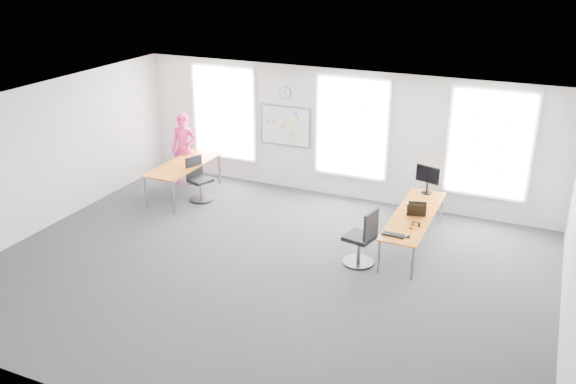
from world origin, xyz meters
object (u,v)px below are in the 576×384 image
at_px(person, 184,149).
at_px(headphones, 416,224).
at_px(desk_left, 184,166).
at_px(keyboard, 393,235).
at_px(monitor, 428,177).
at_px(desk_right, 414,216).
at_px(chair_right, 362,241).
at_px(chair_left, 199,181).

xyz_separation_m(person, headphones, (6.11, -1.61, -0.17)).
distance_m(desk_left, keyboard, 5.63).
xyz_separation_m(desk_left, monitor, (5.54, 0.76, 0.32)).
height_order(desk_right, chair_right, chair_right).
distance_m(desk_right, chair_left, 5.11).
relative_size(chair_right, keyboard, 2.61).
relative_size(chair_left, keyboard, 2.43).
distance_m(person, keyboard, 6.22).
distance_m(person, headphones, 6.32).
bearing_deg(desk_left, keyboard, -15.37).
relative_size(desk_left, headphones, 13.26).
distance_m(desk_right, monitor, 1.23).
xyz_separation_m(person, monitor, (5.94, 0.09, 0.15)).
xyz_separation_m(desk_left, keyboard, (5.43, -1.49, -0.03)).
relative_size(desk_right, headphones, 17.07).
xyz_separation_m(headphones, monitor, (-0.17, 1.70, 0.32)).
relative_size(desk_left, monitor, 3.53).
height_order(desk_left, keyboard, desk_left).
relative_size(desk_left, person, 1.21).
distance_m(desk_left, chair_right, 5.12).
bearing_deg(chair_left, desk_right, -72.60).
bearing_deg(person, monitor, -11.71).
bearing_deg(chair_left, desk_left, 98.89).
xyz_separation_m(desk_right, keyboard, (-0.12, -1.09, 0.05)).
xyz_separation_m(desk_left, headphones, (5.71, -0.94, -0.00)).
xyz_separation_m(desk_right, monitor, (-0.01, 1.16, 0.41)).
xyz_separation_m(chair_right, keyboard, (0.55, 0.06, 0.20)).
xyz_separation_m(desk_right, desk_left, (-5.56, 0.41, 0.09)).
bearing_deg(desk_right, keyboard, -96.51).
relative_size(headphones, monitor, 0.27).
distance_m(desk_right, keyboard, 1.09).
distance_m(desk_right, desk_left, 5.57).
bearing_deg(headphones, chair_left, -178.16).
bearing_deg(keyboard, headphones, 71.39).
distance_m(desk_right, headphones, 0.56).
xyz_separation_m(chair_left, person, (-0.86, 0.77, 0.44)).
bearing_deg(chair_right, person, -101.10).
height_order(desk_right, desk_left, desk_left).
height_order(keyboard, headphones, headphones).
height_order(desk_right, monitor, monitor).
height_order(desk_left, chair_right, chair_right).
distance_m(chair_left, headphones, 5.32).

